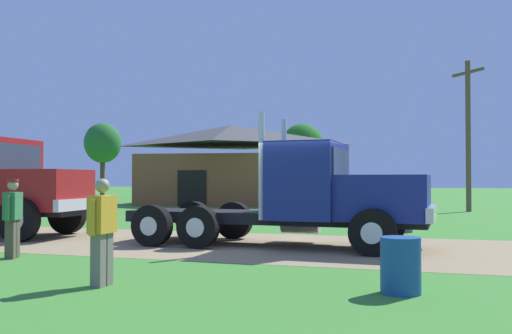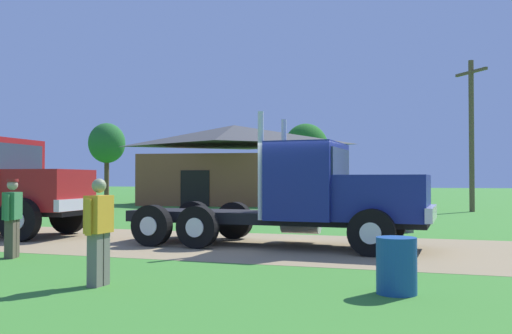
% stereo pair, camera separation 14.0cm
% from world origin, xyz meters
% --- Properties ---
extents(ground_plane, '(200.00, 200.00, 0.00)m').
position_xyz_m(ground_plane, '(0.00, 0.00, 0.00)').
color(ground_plane, '#3E822E').
extents(dirt_track, '(120.00, 5.92, 0.01)m').
position_xyz_m(dirt_track, '(0.00, 0.00, 0.00)').
color(dirt_track, '#947F5A').
rests_on(dirt_track, ground_plane).
extents(truck_foreground_white, '(7.68, 2.91, 3.24)m').
position_xyz_m(truck_foreground_white, '(0.58, 0.08, 1.19)').
color(truck_foreground_white, black).
rests_on(truck_foreground_white, ground_plane).
extents(visitor_standing_near, '(0.27, 0.64, 1.66)m').
position_xyz_m(visitor_standing_near, '(-1.57, -5.78, 0.90)').
color(visitor_standing_near, gold).
rests_on(visitor_standing_near, ground_plane).
extents(visitor_walking_mid, '(0.38, 0.60, 1.66)m').
position_xyz_m(visitor_walking_mid, '(-5.06, -3.67, 0.90)').
color(visitor_walking_mid, '#33723F').
rests_on(visitor_walking_mid, ground_plane).
extents(visitor_far_side, '(0.45, 0.55, 1.79)m').
position_xyz_m(visitor_far_side, '(2.59, 4.71, 0.98)').
color(visitor_far_side, '#33723F').
rests_on(visitor_far_side, ground_plane).
extents(steel_barrel, '(0.58, 0.58, 0.81)m').
position_xyz_m(steel_barrel, '(2.86, -4.99, 0.41)').
color(steel_barrel, '#19478C').
rests_on(steel_barrel, ground_plane).
extents(shed_building, '(12.44, 8.87, 5.26)m').
position_xyz_m(shed_building, '(-9.35, 21.67, 2.55)').
color(shed_building, brown).
rests_on(shed_building, ground_plane).
extents(utility_pole_near, '(1.46, 1.83, 7.74)m').
position_xyz_m(utility_pole_near, '(5.18, 17.21, 4.12)').
color(utility_pole_near, brown).
rests_on(utility_pole_near, ground_plane).
extents(tree_left, '(3.39, 3.39, 6.90)m').
position_xyz_m(tree_left, '(-25.79, 32.12, 4.99)').
color(tree_left, '#513823').
rests_on(tree_left, ground_plane).
extents(tree_mid, '(4.19, 4.19, 6.87)m').
position_xyz_m(tree_mid, '(-8.11, 37.93, 4.54)').
color(tree_mid, '#513823').
rests_on(tree_mid, ground_plane).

